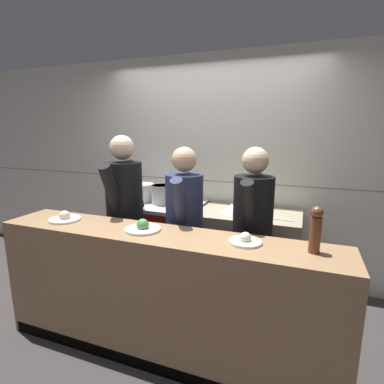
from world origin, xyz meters
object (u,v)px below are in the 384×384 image
plated_dish_appetiser (143,228)px  chef_head_cook (125,215)px  sauce_pot (162,194)px  plated_dish_dessert (245,240)px  braising_pot (182,196)px  chef_sous (185,228)px  stock_pot (142,192)px  oven_range (163,241)px  chef_line (252,233)px  plated_dish_main (65,218)px  pepper_mill (316,229)px  mixing_bowl_steel (232,208)px  chefs_knife (270,218)px

plated_dish_appetiser → chef_head_cook: 0.67m
sauce_pot → plated_dish_dessert: size_ratio=1.09×
braising_pot → chef_sous: bearing=-65.5°
braising_pot → chef_head_cook: chef_head_cook is taller
stock_pot → plated_dish_appetiser: (0.67, -1.15, 0.00)m
oven_range → plated_dish_appetiser: bearing=-70.5°
oven_range → chef_sous: chef_sous is taller
oven_range → chef_head_cook: bearing=-96.2°
plated_dish_dessert → chef_sous: chef_sous is taller
stock_pot → braising_pot: braising_pot is taller
sauce_pot → chef_head_cook: (-0.08, -0.64, -0.08)m
plated_dish_appetiser → plated_dish_dessert: plated_dish_appetiser is taller
braising_pot → plated_dish_dessert: (0.90, -1.05, -0.02)m
sauce_pot → chef_line: bearing=-27.2°
plated_dish_dessert → chef_line: 0.52m
plated_dish_main → pepper_mill: 1.95m
mixing_bowl_steel → pepper_mill: (0.78, -1.08, 0.21)m
pepper_mill → chef_head_cook: bearing=164.7°
oven_range → chef_line: (1.14, -0.60, 0.44)m
plated_dish_main → plated_dish_appetiser: plated_dish_appetiser is taller
chefs_knife → plated_dish_main: (-1.57, -1.03, 0.12)m
plated_dish_main → chef_sous: (0.89, 0.47, -0.13)m
plated_dish_main → chef_sous: size_ratio=0.16×
braising_pot → mixing_bowl_steel: (0.56, 0.02, -0.09)m
stock_pot → plated_dish_dessert: stock_pot is taller
stock_pot → plated_dish_appetiser: 1.33m
chefs_knife → plated_dish_appetiser: 1.31m
sauce_pot → chef_line: chef_line is taller
braising_pot → chef_head_cook: 0.70m
braising_pot → mixing_bowl_steel: bearing=2.4°
plated_dish_main → plated_dish_dessert: 1.52m
sauce_pot → oven_range: bearing=101.5°
stock_pot → pepper_mill: 2.20m
plated_dish_appetiser → chef_line: (0.74, 0.53, -0.13)m
plated_dish_main → braising_pot: bearing=60.6°
chef_head_cook → plated_dish_dessert: bearing=-25.6°
oven_range → chef_sous: bearing=-50.6°
stock_pot → chef_line: size_ratio=0.18×
chefs_knife → chef_sous: bearing=-140.6°
braising_pot → chef_line: size_ratio=0.18×
braising_pot → pepper_mill: bearing=-38.5°
mixing_bowl_steel → plated_dish_appetiser: plated_dish_appetiser is taller
mixing_bowl_steel → plated_dish_main: (-1.17, -1.11, 0.08)m
plated_dish_main → chef_line: (1.48, 0.54, -0.12)m
pepper_mill → chef_head_cook: 1.75m
oven_range → plated_dish_dessert: 1.71m
chefs_knife → chef_line: (-0.09, -0.49, -0.01)m
mixing_bowl_steel → chef_head_cook: (-0.90, -0.62, -0.00)m
oven_range → pepper_mill: (1.60, -1.12, 0.70)m
oven_range → plated_dish_dessert: size_ratio=4.10×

